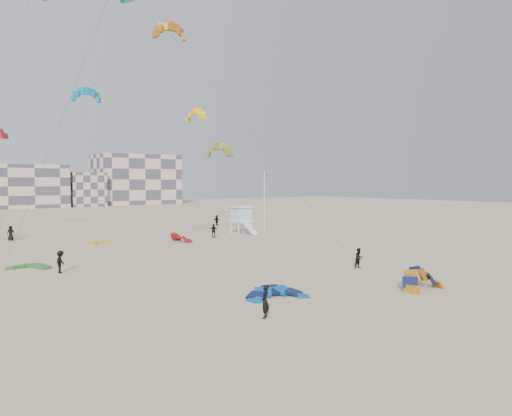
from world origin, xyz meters
TOP-DOWN VIEW (x-y plane):
  - ground at (0.00, 0.00)m, footprint 320.00×320.00m
  - kite_ground_blue at (3.20, 2.36)m, footprint 4.70×4.86m
  - kite_ground_orange at (12.41, -1.76)m, footprint 3.44×3.37m
  - kite_ground_green at (-6.70, 23.03)m, footprint 4.64×4.68m
  - kite_ground_red_far at (12.31, 31.82)m, footprint 3.53×3.40m
  - kite_ground_yellow at (3.57, 35.74)m, footprint 4.29×4.36m
  - kitesurfer_main at (-0.29, -0.91)m, footprint 0.76×0.73m
  - kitesurfer_b at (15.45, 6.45)m, footprint 0.85×0.68m
  - kitesurfer_c at (-5.23, 19.11)m, footprint 1.22×1.33m
  - kitesurfer_d at (17.74, 33.02)m, footprint 1.10×1.04m
  - kitesurfer_e at (-3.88, 45.48)m, footprint 0.90×0.59m
  - kitesurfer_f at (27.95, 48.44)m, footprint 0.60×1.63m
  - kite_fly_orange at (11.57, 32.80)m, footprint 4.66×31.04m
  - kite_fly_olive at (17.80, 31.73)m, footprint 4.96×6.77m
  - kite_fly_yellow at (27.52, 54.39)m, footprint 5.11×5.15m
  - kite_fly_teal_b at (11.27, 62.42)m, footprint 8.45×10.95m
  - lifeguard_tower_near at (23.63, 35.22)m, footprint 2.87×5.32m
  - flagpole at (27.24, 34.58)m, footprint 0.71×0.11m
  - condo_mid at (10.00, 130.00)m, footprint 32.00×16.00m
  - condo_east at (50.00, 132.00)m, footprint 26.00×14.00m
  - condo_fill_right at (32.00, 128.00)m, footprint 10.00×10.00m

SIDE VIEW (x-z plane):
  - ground at x=0.00m, z-range 0.00..0.00m
  - kite_ground_blue at x=3.20m, z-range -1.00..1.00m
  - kite_ground_orange at x=12.41m, z-range -1.65..1.65m
  - kite_ground_green at x=-6.70m, z-range -0.31..0.31m
  - kite_ground_red_far at x=12.31m, z-range -1.64..1.64m
  - kite_ground_yellow at x=3.57m, z-range -0.28..0.28m
  - kitesurfer_b at x=15.45m, z-range 0.00..1.69m
  - kitesurfer_f at x=27.95m, z-range 0.00..1.73m
  - kitesurfer_main at x=-0.29m, z-range 0.00..1.76m
  - kitesurfer_c at x=-5.23m, z-range 0.00..1.79m
  - kitesurfer_d at x=17.74m, z-range 0.00..1.82m
  - kitesurfer_e at x=-3.88m, z-range 0.00..1.83m
  - lifeguard_tower_near at x=23.63m, z-range -0.02..3.82m
  - flagpole at x=27.24m, z-range 0.20..8.93m
  - condo_fill_right at x=32.00m, z-range 0.00..10.00m
  - condo_mid at x=10.00m, z-range 0.00..12.00m
  - condo_east at x=50.00m, z-range 0.00..16.00m
  - kite_fly_olive at x=17.80m, z-range 5.32..16.95m
  - kite_fly_yellow at x=27.52m, z-range 9.13..28.25m
  - kite_fly_teal_b at x=11.27m, z-range 10.58..32.34m
  - kite_fly_orange at x=11.57m, z-range 12.32..37.62m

